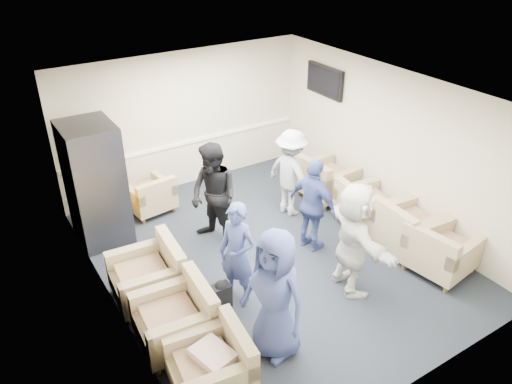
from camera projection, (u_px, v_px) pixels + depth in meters
floor at (270, 255)px, 8.11m from camera, size 6.00×6.00×0.00m
ceiling at (272, 95)px, 6.79m from camera, size 6.00×6.00×0.00m
back_wall at (185, 121)px, 9.66m from camera, size 5.00×0.02×2.70m
front_wall at (430, 296)px, 5.24m from camera, size 5.00×0.02×2.70m
left_wall at (106, 232)px, 6.29m from camera, size 0.02×6.00×2.70m
right_wall at (391, 146)px, 8.62m from camera, size 0.02×6.00×2.70m
chair_rail at (187, 142)px, 9.87m from camera, size 4.98×0.04×0.06m
tv at (325, 81)px, 9.57m from camera, size 0.10×1.00×0.58m
armchair_left_near at (215, 367)px, 5.69m from camera, size 0.96×0.96×0.69m
armchair_left_mid at (179, 320)px, 6.32m from camera, size 0.98×0.98×0.73m
armchair_left_far at (151, 277)px, 7.05m from camera, size 1.01×1.01×0.75m
armchair_right_near at (439, 253)px, 7.57m from camera, size 1.01×1.01×0.71m
armchair_right_midnear at (406, 230)px, 8.08m from camera, size 1.01×1.01×0.76m
armchair_right_midfar at (365, 208)px, 8.72m from camera, size 1.00×1.00×0.71m
armchair_right_far at (324, 181)px, 9.58m from camera, size 0.96×0.96×0.73m
armchair_corner at (151, 197)px, 9.16m from camera, size 0.87×0.87×0.62m
vending_machine at (96, 183)px, 8.11m from camera, size 0.83×0.97×2.05m
backpack at (221, 293)px, 6.96m from camera, size 0.26×0.18×0.44m
pillow at (213, 356)px, 5.60m from camera, size 0.46×0.55×0.14m
person_front_left at (275, 295)px, 5.94m from camera, size 0.81×1.00×1.78m
person_mid_left at (237, 254)px, 6.86m from camera, size 0.58×0.67×1.54m
person_back_left at (214, 196)px, 8.01m from camera, size 0.86×1.00×1.78m
person_back_right at (291, 173)px, 8.89m from camera, size 0.78×1.14×1.63m
person_mid_right at (313, 206)px, 7.93m from camera, size 0.58×1.00×1.60m
person_front_right at (354, 238)px, 7.02m from camera, size 0.89×1.68×1.73m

